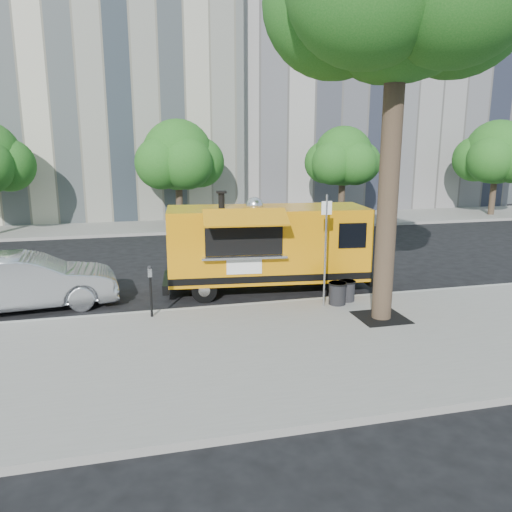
{
  "coord_description": "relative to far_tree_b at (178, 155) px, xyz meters",
  "views": [
    {
      "loc": [
        -3.27,
        -13.6,
        4.44
      ],
      "look_at": [
        0.04,
        0.0,
        1.26
      ],
      "focal_mm": 35.0,
      "sensor_mm": 36.0,
      "label": 1
    }
  ],
  "objects": [
    {
      "name": "ground",
      "position": [
        1.0,
        -12.7,
        -3.83
      ],
      "size": [
        120.0,
        120.0,
        0.0
      ],
      "primitive_type": "plane",
      "color": "black",
      "rests_on": "ground"
    },
    {
      "name": "tree_well",
      "position": [
        3.6,
        -15.5,
        -3.68
      ],
      "size": [
        1.2,
        1.2,
        0.02
      ],
      "primitive_type": "cube",
      "color": "black",
      "rests_on": "sidewalk"
    },
    {
      "name": "sedan",
      "position": [
        -5.2,
        -12.2,
        -3.07
      ],
      "size": [
        4.79,
        2.11,
        1.53
      ],
      "primitive_type": "imported",
      "rotation": [
        0.0,
        0.0,
        1.68
      ],
      "color": "#AFB0B6",
      "rests_on": "ground"
    },
    {
      "name": "far_tree_c",
      "position": [
        9.0,
        -0.3,
        -0.12
      ],
      "size": [
        3.24,
        3.24,
        5.21
      ],
      "color": "#33261C",
      "rests_on": "far_sidewalk"
    },
    {
      "name": "far_sidewalk",
      "position": [
        1.0,
        0.8,
        -3.76
      ],
      "size": [
        60.0,
        5.0,
        0.15
      ],
      "primitive_type": "cube",
      "color": "gray",
      "rests_on": "ground"
    },
    {
      "name": "building_left",
      "position": [
        -7.0,
        9.3,
        8.17
      ],
      "size": [
        22.0,
        14.0,
        24.0
      ],
      "primitive_type": "cube",
      "color": "#BFB89F",
      "rests_on": "ground"
    },
    {
      "name": "building_mid",
      "position": [
        13.0,
        10.3,
        6.17
      ],
      "size": [
        20.0,
        14.0,
        20.0
      ],
      "primitive_type": "cube",
      "color": "#99938F",
      "rests_on": "ground"
    },
    {
      "name": "trash_bin_left",
      "position": [
        2.95,
        -14.22,
        -3.36
      ],
      "size": [
        0.5,
        0.5,
        0.6
      ],
      "color": "black",
      "rests_on": "sidewalk"
    },
    {
      "name": "parking_meter",
      "position": [
        -2.0,
        -14.05,
        -2.85
      ],
      "size": [
        0.11,
        0.11,
        1.33
      ],
      "color": "black",
      "rests_on": "sidewalk"
    },
    {
      "name": "curb",
      "position": [
        1.0,
        -13.63,
        -3.76
      ],
      "size": [
        60.0,
        0.14,
        0.16
      ],
      "primitive_type": "cube",
      "color": "#999993",
      "rests_on": "ground"
    },
    {
      "name": "sidewalk",
      "position": [
        1.0,
        -16.7,
        -3.76
      ],
      "size": [
        60.0,
        6.0,
        0.15
      ],
      "primitive_type": "cube",
      "color": "gray",
      "rests_on": "ground"
    },
    {
      "name": "far_tree_b",
      "position": [
        0.0,
        0.0,
        0.0
      ],
      "size": [
        3.6,
        3.6,
        5.5
      ],
      "color": "#33261C",
      "rests_on": "far_sidewalk"
    },
    {
      "name": "far_tree_d",
      "position": [
        19.0,
        -0.1,
        0.06
      ],
      "size": [
        3.78,
        3.78,
        5.64
      ],
      "color": "#33261C",
      "rests_on": "far_sidewalk"
    },
    {
      "name": "food_truck",
      "position": [
        1.5,
        -12.13,
        -2.4
      ],
      "size": [
        6.38,
        3.16,
        3.05
      ],
      "rotation": [
        0.0,
        0.0,
        -0.1
      ],
      "color": "orange",
      "rests_on": "ground"
    },
    {
      "name": "trash_bin_right",
      "position": [
        3.33,
        -14.0,
        -3.38
      ],
      "size": [
        0.47,
        0.47,
        0.57
      ],
      "color": "black",
      "rests_on": "sidewalk"
    },
    {
      "name": "sign_post",
      "position": [
        2.55,
        -14.25,
        -1.98
      ],
      "size": [
        0.28,
        0.06,
        3.0
      ],
      "color": "silver",
      "rests_on": "sidewalk"
    }
  ]
}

